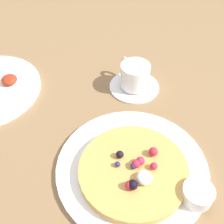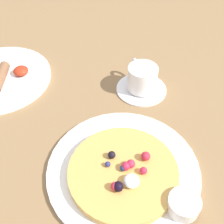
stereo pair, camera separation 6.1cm
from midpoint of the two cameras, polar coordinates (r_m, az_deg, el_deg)
name	(u,v)px [view 1 (the left image)]	position (r cm, az deg, el deg)	size (l,w,h in cm)	color
ground_plane	(88,126)	(65.80, -7.57, -3.04)	(194.11, 157.23, 3.00)	olive
pancake_plate	(132,167)	(56.12, 0.99, -11.46)	(29.94, 29.94, 1.03)	white
pancake_with_berries	(134,170)	(54.03, 1.18, -12.03)	(20.96, 20.96, 3.62)	gold
syrup_ramekin	(198,194)	(52.47, 13.87, -16.15)	(5.64, 5.64, 2.87)	white
coffee_saucer	(134,86)	(72.45, 2.18, 5.21)	(12.82, 12.82, 0.88)	white
coffee_cup	(135,75)	(70.27, 2.19, 7.51)	(7.38, 10.39, 6.08)	white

